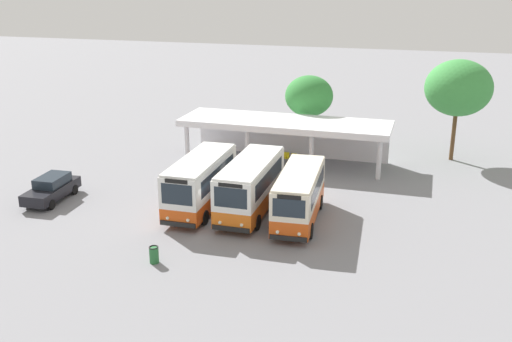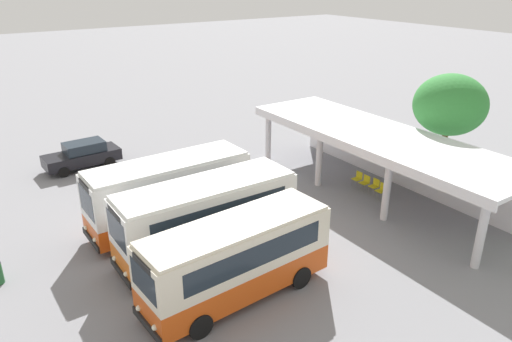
{
  "view_description": "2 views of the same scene",
  "coord_description": "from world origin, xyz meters",
  "px_view_note": "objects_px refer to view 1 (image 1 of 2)",
  "views": [
    {
      "loc": [
        11.46,
        -30.07,
        14.02
      ],
      "look_at": [
        1.22,
        4.11,
        2.12
      ],
      "focal_mm": 41.47,
      "sensor_mm": 36.0,
      "label": 1
    },
    {
      "loc": [
        17.18,
        -5.76,
        11.23
      ],
      "look_at": [
        -1.57,
        6.75,
        1.82
      ],
      "focal_mm": 33.56,
      "sensor_mm": 36.0,
      "label": 2
    }
  ],
  "objects_px": {
    "waiting_chair_end_by_column": "(271,156)",
    "waiting_chair_middle_seat": "(286,157)",
    "parked_car_flank": "(52,188)",
    "city_bus_middle_cream": "(299,194)",
    "litter_bin_apron": "(154,255)",
    "waiting_chair_fourth_seat": "(294,158)",
    "city_bus_nearest_orange": "(201,181)",
    "city_bus_second_in_row": "(250,185)",
    "waiting_chair_second_from_end": "(278,156)"
  },
  "relations": [
    {
      "from": "city_bus_second_in_row",
      "to": "waiting_chair_second_from_end",
      "type": "distance_m",
      "value": 10.47
    },
    {
      "from": "waiting_chair_middle_seat",
      "to": "waiting_chair_fourth_seat",
      "type": "bearing_deg",
      "value": -11.43
    },
    {
      "from": "city_bus_nearest_orange",
      "to": "city_bus_second_in_row",
      "type": "height_order",
      "value": "city_bus_second_in_row"
    },
    {
      "from": "litter_bin_apron",
      "to": "city_bus_middle_cream",
      "type": "bearing_deg",
      "value": 51.27
    },
    {
      "from": "city_bus_middle_cream",
      "to": "parked_car_flank",
      "type": "height_order",
      "value": "city_bus_middle_cream"
    },
    {
      "from": "city_bus_middle_cream",
      "to": "litter_bin_apron",
      "type": "height_order",
      "value": "city_bus_middle_cream"
    },
    {
      "from": "waiting_chair_second_from_end",
      "to": "waiting_chair_middle_seat",
      "type": "bearing_deg",
      "value": 8.16
    },
    {
      "from": "city_bus_nearest_orange",
      "to": "litter_bin_apron",
      "type": "relative_size",
      "value": 8.55
    },
    {
      "from": "waiting_chair_second_from_end",
      "to": "city_bus_nearest_orange",
      "type": "bearing_deg",
      "value": -101.79
    },
    {
      "from": "city_bus_middle_cream",
      "to": "waiting_chair_fourth_seat",
      "type": "height_order",
      "value": "city_bus_middle_cream"
    },
    {
      "from": "waiting_chair_middle_seat",
      "to": "litter_bin_apron",
      "type": "xyz_separation_m",
      "value": [
        -2.41,
        -18.26,
        -0.07
      ]
    },
    {
      "from": "parked_car_flank",
      "to": "waiting_chair_end_by_column",
      "type": "distance_m",
      "value": 16.64
    },
    {
      "from": "parked_car_flank",
      "to": "city_bus_nearest_orange",
      "type": "bearing_deg",
      "value": 8.15
    },
    {
      "from": "city_bus_nearest_orange",
      "to": "waiting_chair_middle_seat",
      "type": "bearing_deg",
      "value": 75.16
    },
    {
      "from": "parked_car_flank",
      "to": "city_bus_second_in_row",
      "type": "bearing_deg",
      "value": 7.4
    },
    {
      "from": "waiting_chair_fourth_seat",
      "to": "waiting_chair_middle_seat",
      "type": "bearing_deg",
      "value": 168.57
    },
    {
      "from": "waiting_chair_second_from_end",
      "to": "litter_bin_apron",
      "type": "height_order",
      "value": "litter_bin_apron"
    },
    {
      "from": "city_bus_second_in_row",
      "to": "waiting_chair_second_from_end",
      "type": "xyz_separation_m",
      "value": [
        -0.93,
        10.35,
        -1.32
      ]
    },
    {
      "from": "city_bus_nearest_orange",
      "to": "city_bus_second_in_row",
      "type": "xyz_separation_m",
      "value": [
        3.15,
        0.28,
        0.01
      ]
    },
    {
      "from": "waiting_chair_end_by_column",
      "to": "waiting_chair_middle_seat",
      "type": "xyz_separation_m",
      "value": [
        1.24,
        0.05,
        0.0
      ]
    },
    {
      "from": "city_bus_middle_cream",
      "to": "waiting_chair_end_by_column",
      "type": "bearing_deg",
      "value": 113.41
    },
    {
      "from": "city_bus_nearest_orange",
      "to": "parked_car_flank",
      "type": "bearing_deg",
      "value": -171.85
    },
    {
      "from": "city_bus_second_in_row",
      "to": "waiting_chair_middle_seat",
      "type": "xyz_separation_m",
      "value": [
        -0.32,
        10.43,
        -1.32
      ]
    },
    {
      "from": "litter_bin_apron",
      "to": "waiting_chair_second_from_end",
      "type": "bearing_deg",
      "value": 84.36
    },
    {
      "from": "city_bus_middle_cream",
      "to": "parked_car_flank",
      "type": "relative_size",
      "value": 1.63
    },
    {
      "from": "city_bus_nearest_orange",
      "to": "waiting_chair_end_by_column",
      "type": "xyz_separation_m",
      "value": [
        1.6,
        10.66,
        -1.31
      ]
    },
    {
      "from": "waiting_chair_end_by_column",
      "to": "waiting_chair_fourth_seat",
      "type": "bearing_deg",
      "value": -2.27
    },
    {
      "from": "city_bus_middle_cream",
      "to": "litter_bin_apron",
      "type": "relative_size",
      "value": 8.26
    },
    {
      "from": "city_bus_nearest_orange",
      "to": "city_bus_middle_cream",
      "type": "distance_m",
      "value": 6.31
    },
    {
      "from": "city_bus_nearest_orange",
      "to": "waiting_chair_end_by_column",
      "type": "relative_size",
      "value": 8.95
    },
    {
      "from": "waiting_chair_end_by_column",
      "to": "litter_bin_apron",
      "type": "bearing_deg",
      "value": -93.69
    },
    {
      "from": "city_bus_middle_cream",
      "to": "waiting_chair_end_by_column",
      "type": "xyz_separation_m",
      "value": [
        -4.71,
        10.88,
        -1.2
      ]
    },
    {
      "from": "city_bus_nearest_orange",
      "to": "waiting_chair_middle_seat",
      "type": "relative_size",
      "value": 8.95
    },
    {
      "from": "waiting_chair_end_by_column",
      "to": "waiting_chair_second_from_end",
      "type": "xyz_separation_m",
      "value": [
        0.62,
        -0.04,
        0.0
      ]
    },
    {
      "from": "waiting_chair_end_by_column",
      "to": "waiting_chair_second_from_end",
      "type": "height_order",
      "value": "same"
    },
    {
      "from": "waiting_chair_second_from_end",
      "to": "waiting_chair_middle_seat",
      "type": "relative_size",
      "value": 1.0
    },
    {
      "from": "parked_car_flank",
      "to": "litter_bin_apron",
      "type": "xyz_separation_m",
      "value": [
        10.28,
        -6.14,
        -0.37
      ]
    },
    {
      "from": "parked_car_flank",
      "to": "litter_bin_apron",
      "type": "relative_size",
      "value": 5.05
    },
    {
      "from": "litter_bin_apron",
      "to": "parked_car_flank",
      "type": "bearing_deg",
      "value": 149.16
    },
    {
      "from": "parked_car_flank",
      "to": "waiting_chair_fourth_seat",
      "type": "height_order",
      "value": "parked_car_flank"
    },
    {
      "from": "waiting_chair_middle_seat",
      "to": "city_bus_second_in_row",
      "type": "bearing_deg",
      "value": -88.27
    },
    {
      "from": "parked_car_flank",
      "to": "waiting_chair_fourth_seat",
      "type": "bearing_deg",
      "value": 42.03
    },
    {
      "from": "parked_car_flank",
      "to": "waiting_chair_second_from_end",
      "type": "height_order",
      "value": "parked_car_flank"
    },
    {
      "from": "waiting_chair_second_from_end",
      "to": "waiting_chair_fourth_seat",
      "type": "xyz_separation_m",
      "value": [
        1.24,
        -0.04,
        0.0
      ]
    },
    {
      "from": "city_bus_middle_cream",
      "to": "litter_bin_apron",
      "type": "bearing_deg",
      "value": -128.73
    },
    {
      "from": "city_bus_second_in_row",
      "to": "parked_car_flank",
      "type": "distance_m",
      "value": 13.15
    },
    {
      "from": "waiting_chair_middle_seat",
      "to": "litter_bin_apron",
      "type": "relative_size",
      "value": 0.96
    },
    {
      "from": "city_bus_middle_cream",
      "to": "waiting_chair_fourth_seat",
      "type": "bearing_deg",
      "value": 104.78
    },
    {
      "from": "waiting_chair_middle_seat",
      "to": "city_bus_nearest_orange",
      "type": "bearing_deg",
      "value": -104.84
    },
    {
      "from": "city_bus_second_in_row",
      "to": "litter_bin_apron",
      "type": "bearing_deg",
      "value": -109.22
    }
  ]
}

